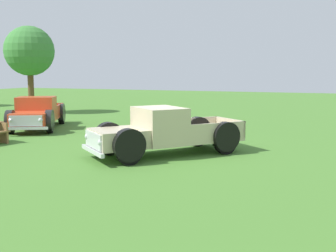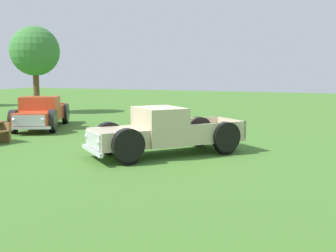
# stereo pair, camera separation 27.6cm
# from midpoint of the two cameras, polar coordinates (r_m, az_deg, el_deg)

# --- Properties ---
(ground_plane) EXTENTS (80.00, 80.00, 0.00)m
(ground_plane) POSITION_cam_midpoint_polar(r_m,az_deg,el_deg) (13.61, -1.16, -3.52)
(ground_plane) COLOR #477A2D
(pickup_truck_foreground) EXTENTS (4.84, 4.46, 1.49)m
(pickup_truck_foreground) POSITION_cam_midpoint_polar(r_m,az_deg,el_deg) (12.91, -2.00, -0.92)
(pickup_truck_foreground) COLOR #C6B793
(pickup_truck_foreground) RESTS_ON ground_plane
(pickup_truck_behind_left) EXTENTS (5.01, 3.67, 1.46)m
(pickup_truck_behind_left) POSITION_cam_midpoint_polar(r_m,az_deg,el_deg) (19.64, -17.86, 1.57)
(pickup_truck_behind_left) COLOR #D14723
(pickup_truck_behind_left) RESTS_ON ground_plane
(oak_tree_east) EXTENTS (3.03, 3.03, 5.33)m
(oak_tree_east) POSITION_cam_midpoint_polar(r_m,az_deg,el_deg) (27.36, -18.63, 9.60)
(oak_tree_east) COLOR brown
(oak_tree_east) RESTS_ON ground_plane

